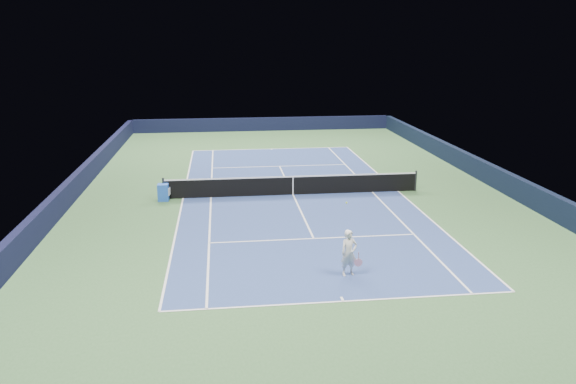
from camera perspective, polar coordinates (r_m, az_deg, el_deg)
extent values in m
plane|color=#345B31|center=(28.37, 0.50, -0.28)|extent=(40.00, 40.00, 0.00)
cube|color=black|center=(47.56, -2.59, 6.90)|extent=(22.00, 0.35, 1.10)
cube|color=black|center=(31.46, 20.46, 1.36)|extent=(0.35, 40.00, 1.10)
cube|color=black|center=(28.94, -21.27, 0.08)|extent=(0.35, 40.00, 1.10)
cube|color=navy|center=(28.37, 0.50, -0.27)|extent=(10.97, 23.77, 0.01)
cube|color=white|center=(39.86, -1.70, 4.40)|extent=(10.97, 0.08, 0.00)
cube|color=white|center=(17.41, 5.64, -10.99)|extent=(10.97, 0.08, 0.00)
cube|color=white|center=(29.55, 11.11, 0.10)|extent=(0.08, 23.77, 0.00)
cube|color=white|center=(28.21, -10.61, -0.62)|extent=(0.08, 23.77, 0.00)
cube|color=white|center=(29.16, 8.55, 0.01)|extent=(0.08, 23.77, 0.00)
cube|color=white|center=(28.15, -7.83, -0.53)|extent=(0.08, 23.77, 0.00)
cube|color=white|center=(34.52, -0.86, 2.64)|extent=(8.23, 0.08, 0.00)
cube|color=white|center=(22.35, 2.62, -4.74)|extent=(8.23, 0.08, 0.00)
cube|color=white|center=(28.37, 0.50, -0.26)|extent=(0.08, 12.80, 0.00)
cube|color=white|center=(39.71, -1.68, 4.36)|extent=(0.08, 0.30, 0.00)
cube|color=white|center=(17.54, 5.53, -10.78)|extent=(0.08, 0.30, 0.00)
cylinder|color=black|center=(28.15, -12.52, 0.34)|extent=(0.10, 0.10, 1.07)
cylinder|color=black|center=(29.71, 12.84, 1.13)|extent=(0.10, 0.10, 1.07)
cube|color=black|center=(28.25, 0.51, 0.61)|extent=(12.80, 0.03, 0.91)
cube|color=white|center=(28.12, 0.51, 1.57)|extent=(12.80, 0.04, 0.06)
cube|color=white|center=(28.25, 0.51, 0.61)|extent=(0.05, 0.04, 0.91)
cube|color=blue|center=(27.92, -12.56, -0.04)|extent=(0.52, 0.47, 0.83)
cube|color=silver|center=(27.88, -11.97, 0.05)|extent=(0.08, 0.37, 0.37)
imported|color=silver|center=(18.89, 6.21, -6.17)|extent=(0.66, 0.51, 1.59)
cylinder|color=#C78095|center=(18.95, 7.18, -6.45)|extent=(0.03, 0.03, 0.26)
cylinder|color=black|center=(19.04, 7.16, -7.12)|extent=(0.26, 0.02, 0.26)
cylinder|color=pink|center=(19.04, 7.16, -7.12)|extent=(0.28, 0.03, 0.28)
sphere|color=#C4EA31|center=(19.35, 5.96, -1.09)|extent=(0.07, 0.07, 0.07)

